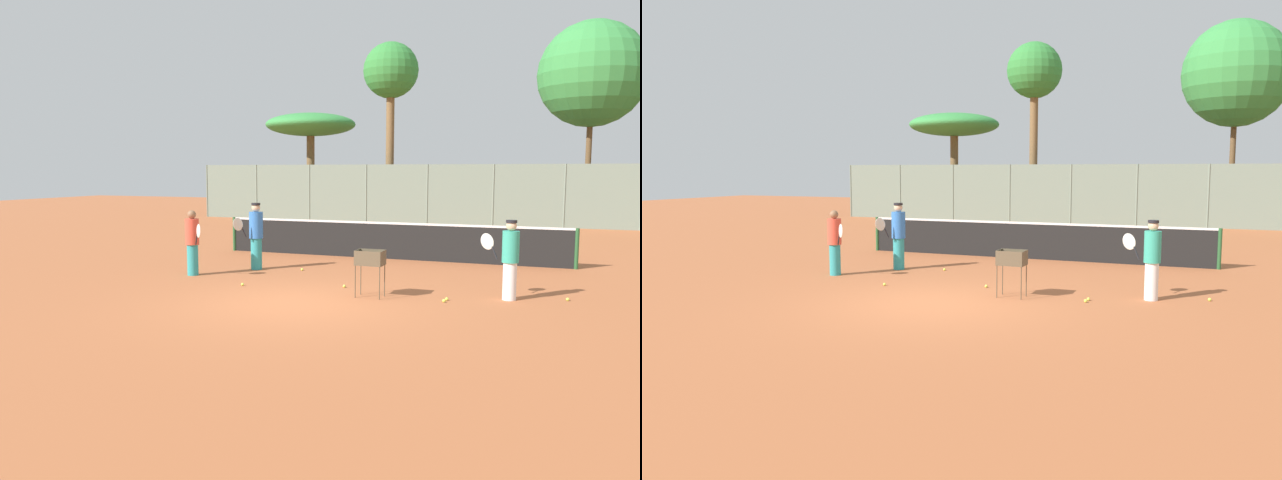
{
  "view_description": "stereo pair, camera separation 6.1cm",
  "coord_description": "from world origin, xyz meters",
  "views": [
    {
      "loc": [
        4.89,
        -10.78,
        2.56
      ],
      "look_at": [
        -0.33,
        2.14,
        1.0
      ],
      "focal_mm": 35.0,
      "sensor_mm": 36.0,
      "label": 1
    },
    {
      "loc": [
        4.95,
        -10.76,
        2.56
      ],
      "look_at": [
        -0.33,
        2.14,
        1.0
      ],
      "focal_mm": 35.0,
      "sensor_mm": 36.0,
      "label": 2
    }
  ],
  "objects": [
    {
      "name": "player_red_cap",
      "position": [
        -3.65,
        2.05,
        0.82
      ],
      "size": [
        0.73,
        0.64,
        1.59
      ],
      "rotation": [
        0.0,
        0.0,
        5.59
      ],
      "color": "teal",
      "rests_on": "ground_plane"
    },
    {
      "name": "tennis_ball_5",
      "position": [
        2.67,
        1.19,
        0.03
      ],
      "size": [
        0.07,
        0.07,
        0.07
      ],
      "primitive_type": "sphere",
      "color": "#D1E54C",
      "rests_on": "ground_plane"
    },
    {
      "name": "player_yellow_shirt",
      "position": [
        -2.64,
        3.44,
        0.9
      ],
      "size": [
        0.56,
        0.82,
        1.73
      ],
      "rotation": [
        0.0,
        0.0,
        4.18
      ],
      "color": "teal",
      "rests_on": "ground_plane"
    },
    {
      "name": "tennis_net",
      "position": [
        0.0,
        6.58,
        0.56
      ],
      "size": [
        10.25,
        0.1,
        1.07
      ],
      "color": "#26592D",
      "rests_on": "ground_plane"
    },
    {
      "name": "player_white_outfit",
      "position": [
        3.81,
        1.92,
        0.83
      ],
      "size": [
        0.83,
        0.45,
        1.59
      ],
      "rotation": [
        0.0,
        0.0,
        2.76
      ],
      "color": "white",
      "rests_on": "ground_plane"
    },
    {
      "name": "tree_1",
      "position": [
        5.57,
        22.54,
        7.15
      ],
      "size": [
        5.07,
        5.07,
        9.7
      ],
      "color": "brown",
      "rests_on": "ground_plane"
    },
    {
      "name": "tennis_ball_1",
      "position": [
        -1.83,
        1.26,
        0.03
      ],
      "size": [
        0.07,
        0.07,
        0.07
      ],
      "primitive_type": "sphere",
      "color": "#D1E54C",
      "rests_on": "ground_plane"
    },
    {
      "name": "tennis_ball_0",
      "position": [
        2.68,
        1.38,
        0.03
      ],
      "size": [
        0.07,
        0.07,
        0.07
      ],
      "primitive_type": "sphere",
      "color": "#D1E54C",
      "rests_on": "ground_plane"
    },
    {
      "name": "ground_plane",
      "position": [
        0.0,
        0.0,
        0.0
      ],
      "size": [
        80.0,
        80.0,
        0.0
      ],
      "primitive_type": "plane",
      "color": "#B26038"
    },
    {
      "name": "tree_2",
      "position": [
        -3.85,
        20.45,
        7.37
      ],
      "size": [
        2.8,
        2.8,
        8.98
      ],
      "color": "brown",
      "rests_on": "ground_plane"
    },
    {
      "name": "tennis_ball_2",
      "position": [
        -1.44,
        3.68,
        0.03
      ],
      "size": [
        0.07,
        0.07,
        0.07
      ],
      "primitive_type": "sphere",
      "color": "#D1E54C",
      "rests_on": "ground_plane"
    },
    {
      "name": "tennis_ball_4",
      "position": [
        4.9,
        2.24,
        0.03
      ],
      "size": [
        0.07,
        0.07,
        0.07
      ],
      "primitive_type": "sphere",
      "color": "#D1E54C",
      "rests_on": "ground_plane"
    },
    {
      "name": "tennis_ball_3",
      "position": [
        0.34,
        1.91,
        0.03
      ],
      "size": [
        0.07,
        0.07,
        0.07
      ],
      "primitive_type": "sphere",
      "color": "#D1E54C",
      "rests_on": "ground_plane"
    },
    {
      "name": "tree_4",
      "position": [
        -8.51,
        21.05,
        4.96
      ],
      "size": [
        4.93,
        4.93,
        5.65
      ],
      "color": "brown",
      "rests_on": "ground_plane"
    },
    {
      "name": "ball_cart",
      "position": [
        1.18,
        1.15,
        0.73
      ],
      "size": [
        0.56,
        0.41,
        0.96
      ],
      "color": "brown",
      "rests_on": "ground_plane"
    },
    {
      "name": "parked_car",
      "position": [
        3.64,
        23.23,
        0.66
      ],
      "size": [
        4.2,
        1.7,
        1.6
      ],
      "color": "#3F4C8C",
      "rests_on": "ground_plane"
    },
    {
      "name": "back_fence",
      "position": [
        -0.0,
        18.87,
        1.42
      ],
      "size": [
        27.69,
        0.08,
        2.84
      ],
      "color": "gray",
      "rests_on": "ground_plane"
    }
  ]
}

